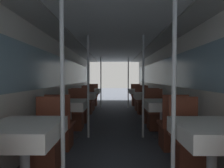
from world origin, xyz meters
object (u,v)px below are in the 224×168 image
dining_table_left_3 (91,92)px  chair_left_far_3 (93,99)px  dining_table_right_0 (212,135)px  dining_table_right_1 (162,106)px  chair_right_far_2 (143,105)px  chair_right_near_3 (140,103)px  support_pole_right_3 (128,82)px  chair_right_near_1 (172,132)px  support_pole_left_3 (101,82)px  dining_table_left_0 (24,134)px  chair_left_far_0 (47,146)px  chair_right_far_0 (187,147)px  support_pole_right_1 (143,87)px  chair_left_far_1 (76,117)px  chair_left_near_2 (80,112)px  support_pole_left_0 (62,96)px  support_pole_right_0 (174,96)px  dining_table_right_2 (146,97)px  chair_right_far_3 (136,99)px  chair_left_near_1 (61,132)px  chair_right_far_1 (155,117)px  chair_left_far_2 (87,105)px  chair_right_near_2 (150,112)px  chair_left_near_3 (89,102)px  dining_table_left_2 (84,97)px  dining_table_right_3 (138,92)px  dining_table_left_1 (69,106)px  support_pole_left_1 (88,87)px

dining_table_left_3 → chair_left_far_3: bearing=90.0°
dining_table_right_0 → dining_table_right_1: bearing=90.0°
chair_right_far_2 → chair_right_near_3: same height
chair_right_far_2 → support_pole_right_3: (-0.40, 1.22, 0.76)m
dining_table_left_3 → chair_right_near_3: size_ratio=0.80×
dining_table_right_0 → chair_right_near_1: (-0.00, 1.22, -0.36)m
dining_table_left_3 → support_pole_left_3: 0.56m
dining_table_left_0 → dining_table_right_1: same height
chair_left_far_0 → chair_right_far_0: 1.92m
chair_left_far_3 → support_pole_right_1: 4.54m
dining_table_left_0 → chair_left_far_1: 2.42m
chair_right_far_0 → chair_left_near_2: bearing=-51.8°
support_pole_left_0 → support_pole_right_0: 1.13m
dining_table_right_2 → chair_right_far_3: (-0.00, 2.40, -0.36)m
chair_left_near_1 → chair_right_far_1: same height
dining_table_right_0 → chair_right_far_2: bearing=90.0°
chair_left_far_2 → chair_right_far_3: size_ratio=1.00×
chair_right_near_2 → support_pole_right_3: 2.55m
chair_right_far_1 → dining_table_right_2: 1.27m
dining_table_right_0 → chair_left_near_3: bearing=111.6°
dining_table_left_0 → chair_right_near_3: bearing=68.4°
support_pole_left_3 → chair_right_near_1: bearing=-70.1°
chair_left_far_1 → chair_right_far_3: (1.92, 3.62, 0.00)m
chair_left_far_3 → support_pole_right_1: bearing=109.9°
chair_left_near_3 → dining_table_right_1: size_ratio=1.25×
chair_left_near_3 → chair_right_far_1: same height
dining_table_left_2 → chair_right_far_3: size_ratio=0.80×
support_pole_left_3 → chair_right_far_3: (1.52, 0.59, -0.76)m
dining_table_left_2 → chair_right_near_3: bearing=32.4°
chair_right_far_2 → dining_table_right_2: bearing=90.0°
chair_left_near_3 → chair_right_far_1: bearing=-51.8°
chair_left_far_3 → support_pole_right_3: size_ratio=0.46×
support_pole_left_0 → dining_table_left_2: 3.66m
support_pole_right_1 → dining_table_right_3: support_pole_right_1 is taller
dining_table_left_1 → chair_right_far_1: chair_right_far_1 is taller
support_pole_left_1 → chair_left_near_3: (-0.40, 3.03, -0.76)m
chair_right_near_1 → chair_right_far_2: 2.99m
dining_table_left_1 → chair_left_near_2: bearing=90.0°
dining_table_left_3 → dining_table_right_3: (1.92, 0.00, 0.00)m
dining_table_left_1 → chair_right_near_3: (1.92, 3.03, -0.36)m
chair_right_far_0 → support_pole_right_1: 1.49m
chair_right_far_0 → support_pole_left_0: bearing=21.2°
chair_right_far_3 → dining_table_left_1: bearing=65.5°
chair_left_near_3 → support_pole_right_3: bearing=21.2°
support_pole_left_1 → dining_table_right_1: size_ratio=2.74×
chair_left_near_2 → chair_right_near_1: size_ratio=1.00×
chair_left_far_3 → chair_left_near_2: bearing=90.0°
support_pole_left_0 → chair_left_near_1: bearing=108.0°
support_pole_right_0 → support_pole_right_1: bearing=90.0°
chair_left_near_2 → chair_right_far_3: 3.55m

